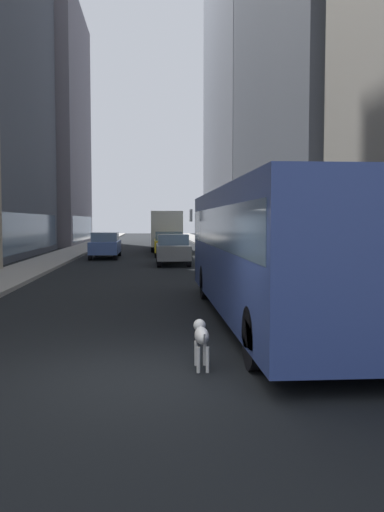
{
  "coord_description": "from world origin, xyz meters",
  "views": [
    {
      "loc": [
        0.05,
        -7.92,
        2.31
      ],
      "look_at": [
        1.12,
        6.17,
        1.4
      ],
      "focal_mm": 37.88,
      "sensor_mm": 36.0,
      "label": 1
    }
  ],
  "objects_px": {
    "transit_bus": "(270,244)",
    "car_blue_hatchback": "(105,245)",
    "box_truck": "(166,229)",
    "car_grey_wagon": "(173,249)",
    "dalmatian_dog": "(201,336)",
    "car_black_suv": "(163,237)",
    "car_yellow_taxi": "(168,244)"
  },
  "relations": [
    {
      "from": "car_grey_wagon",
      "to": "car_yellow_taxi",
      "type": "bearing_deg",
      "value": 90.0
    },
    {
      "from": "car_blue_hatchback",
      "to": "box_truck",
      "type": "relative_size",
      "value": 0.63
    },
    {
      "from": "box_truck",
      "to": "transit_bus",
      "type": "bearing_deg",
      "value": -86.94
    },
    {
      "from": "car_black_suv",
      "to": "box_truck",
      "type": "height_order",
      "value": "box_truck"
    },
    {
      "from": "car_yellow_taxi",
      "to": "box_truck",
      "type": "xyz_separation_m",
      "value": [
        0.0,
        6.44,
        0.84
      ]
    },
    {
      "from": "car_black_suv",
      "to": "car_yellow_taxi",
      "type": "xyz_separation_m",
      "value": [
        -0.0,
        -14.69,
        0.0
      ]
    },
    {
      "from": "car_blue_hatchback",
      "to": "car_yellow_taxi",
      "type": "bearing_deg",
      "value": 23.62
    },
    {
      "from": "box_truck",
      "to": "car_blue_hatchback",
      "type": "bearing_deg",
      "value": -116.04
    },
    {
      "from": "dalmatian_dog",
      "to": "car_grey_wagon",
      "type": "bearing_deg",
      "value": 88.96
    },
    {
      "from": "car_blue_hatchback",
      "to": "box_truck",
      "type": "distance_m",
      "value": 9.15
    },
    {
      "from": "car_black_suv",
      "to": "car_grey_wagon",
      "type": "xyz_separation_m",
      "value": [
        -0.0,
        -21.83,
        -0.0
      ]
    },
    {
      "from": "car_black_suv",
      "to": "transit_bus",
      "type": "bearing_deg",
      "value": -87.6
    },
    {
      "from": "car_blue_hatchback",
      "to": "car_grey_wagon",
      "type": "xyz_separation_m",
      "value": [
        4.0,
        -5.38,
        -0.0
      ]
    },
    {
      "from": "car_black_suv",
      "to": "car_blue_hatchback",
      "type": "height_order",
      "value": "same"
    },
    {
      "from": "car_grey_wagon",
      "to": "box_truck",
      "type": "height_order",
      "value": "box_truck"
    },
    {
      "from": "car_blue_hatchback",
      "to": "car_black_suv",
      "type": "bearing_deg",
      "value": 76.33
    },
    {
      "from": "car_blue_hatchback",
      "to": "box_truck",
      "type": "xyz_separation_m",
      "value": [
        4.0,
        8.19,
        0.84
      ]
    },
    {
      "from": "car_yellow_taxi",
      "to": "car_blue_hatchback",
      "type": "height_order",
      "value": "same"
    },
    {
      "from": "transit_bus",
      "to": "car_blue_hatchback",
      "type": "xyz_separation_m",
      "value": [
        -5.6,
        21.73,
        -0.95
      ]
    },
    {
      "from": "car_blue_hatchback",
      "to": "car_grey_wagon",
      "type": "distance_m",
      "value": 6.71
    },
    {
      "from": "transit_bus",
      "to": "car_grey_wagon",
      "type": "height_order",
      "value": "transit_bus"
    },
    {
      "from": "transit_bus",
      "to": "box_truck",
      "type": "relative_size",
      "value": 1.54
    },
    {
      "from": "car_grey_wagon",
      "to": "car_blue_hatchback",
      "type": "bearing_deg",
      "value": 126.61
    },
    {
      "from": "transit_bus",
      "to": "car_grey_wagon",
      "type": "relative_size",
      "value": 2.73
    },
    {
      "from": "transit_bus",
      "to": "car_black_suv",
      "type": "height_order",
      "value": "transit_bus"
    },
    {
      "from": "transit_bus",
      "to": "dalmatian_dog",
      "type": "distance_m",
      "value": 4.62
    },
    {
      "from": "car_yellow_taxi",
      "to": "transit_bus",
      "type": "bearing_deg",
      "value": -86.1
    },
    {
      "from": "car_yellow_taxi",
      "to": "car_blue_hatchback",
      "type": "bearing_deg",
      "value": -156.38
    },
    {
      "from": "box_truck",
      "to": "car_grey_wagon",
      "type": "bearing_deg",
      "value": -90.0
    },
    {
      "from": "car_black_suv",
      "to": "car_yellow_taxi",
      "type": "bearing_deg",
      "value": -90.0
    },
    {
      "from": "car_blue_hatchback",
      "to": "box_truck",
      "type": "bearing_deg",
      "value": 63.96
    },
    {
      "from": "car_yellow_taxi",
      "to": "dalmatian_dog",
      "type": "distance_m",
      "value": 27.47
    }
  ]
}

